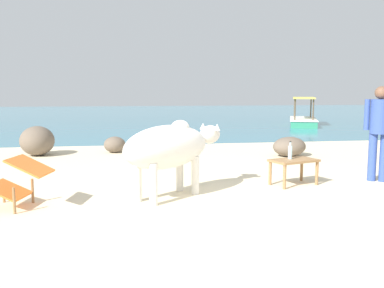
{
  "coord_description": "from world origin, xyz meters",
  "views": [
    {
      "loc": [
        -1.56,
        -4.99,
        1.57
      ],
      "look_at": [
        -0.3,
        3.0,
        0.55
      ],
      "focal_mm": 39.05,
      "sensor_mm": 36.0,
      "label": 1
    }
  ],
  "objects_px": {
    "cow": "(170,147)",
    "deck_chair_near": "(19,179)",
    "bottle": "(290,152)",
    "boat_green": "(303,119)",
    "person_standing": "(380,126)",
    "low_bench_table": "(294,164)"
  },
  "relations": [
    {
      "from": "cow",
      "to": "deck_chair_near",
      "type": "bearing_deg",
      "value": 148.46
    },
    {
      "from": "bottle",
      "to": "boat_green",
      "type": "bearing_deg",
      "value": 65.27
    },
    {
      "from": "cow",
      "to": "boat_green",
      "type": "distance_m",
      "value": 14.41
    },
    {
      "from": "cow",
      "to": "person_standing",
      "type": "height_order",
      "value": "person_standing"
    },
    {
      "from": "bottle",
      "to": "deck_chair_near",
      "type": "height_order",
      "value": "bottle"
    },
    {
      "from": "cow",
      "to": "bottle",
      "type": "height_order",
      "value": "cow"
    },
    {
      "from": "boat_green",
      "to": "deck_chair_near",
      "type": "bearing_deg",
      "value": -14.89
    },
    {
      "from": "cow",
      "to": "person_standing",
      "type": "distance_m",
      "value": 3.67
    },
    {
      "from": "bottle",
      "to": "person_standing",
      "type": "relative_size",
      "value": 0.18
    },
    {
      "from": "low_bench_table",
      "to": "person_standing",
      "type": "distance_m",
      "value": 1.65
    },
    {
      "from": "low_bench_table",
      "to": "boat_green",
      "type": "relative_size",
      "value": 0.22
    },
    {
      "from": "cow",
      "to": "low_bench_table",
      "type": "height_order",
      "value": "cow"
    },
    {
      "from": "deck_chair_near",
      "to": "cow",
      "type": "bearing_deg",
      "value": -159.36
    },
    {
      "from": "deck_chair_near",
      "to": "low_bench_table",
      "type": "bearing_deg",
      "value": -156.87
    },
    {
      "from": "person_standing",
      "to": "boat_green",
      "type": "bearing_deg",
      "value": -167.34
    },
    {
      "from": "person_standing",
      "to": "low_bench_table",
      "type": "bearing_deg",
      "value": -57.38
    },
    {
      "from": "deck_chair_near",
      "to": "boat_green",
      "type": "height_order",
      "value": "boat_green"
    },
    {
      "from": "bottle",
      "to": "deck_chair_near",
      "type": "bearing_deg",
      "value": -168.87
    },
    {
      "from": "low_bench_table",
      "to": "deck_chair_near",
      "type": "distance_m",
      "value": 4.18
    },
    {
      "from": "low_bench_table",
      "to": "cow",
      "type": "bearing_deg",
      "value": 173.9
    },
    {
      "from": "cow",
      "to": "bottle",
      "type": "distance_m",
      "value": 2.12
    },
    {
      "from": "cow",
      "to": "low_bench_table",
      "type": "bearing_deg",
      "value": -26.68
    }
  ]
}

